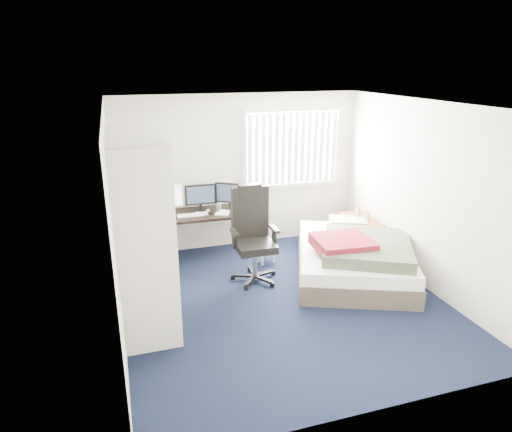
{
  "coord_description": "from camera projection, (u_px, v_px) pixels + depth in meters",
  "views": [
    {
      "loc": [
        -1.92,
        -4.93,
        2.96
      ],
      "look_at": [
        -0.25,
        0.4,
        1.06
      ],
      "focal_mm": 32.0,
      "sensor_mm": 36.0,
      "label": 1
    }
  ],
  "objects": [
    {
      "name": "ground",
      "position": [
        283.0,
        301.0,
        5.95
      ],
      "size": [
        4.2,
        4.2,
        0.0
      ],
      "primitive_type": "plane",
      "color": "black",
      "rests_on": "ground"
    },
    {
      "name": "footstool",
      "position": [
        265.0,
        252.0,
        7.03
      ],
      "size": [
        0.33,
        0.29,
        0.23
      ],
      "color": "white",
      "rests_on": "ground"
    },
    {
      "name": "window_assembly",
      "position": [
        293.0,
        148.0,
        7.53
      ],
      "size": [
        1.72,
        0.09,
        1.32
      ],
      "color": "white",
      "rests_on": "ground"
    },
    {
      "name": "nightstand",
      "position": [
        360.0,
        223.0,
        7.33
      ],
      "size": [
        0.42,
        0.83,
        0.75
      ],
      "color": "brown",
      "rests_on": "ground"
    },
    {
      "name": "office_chair",
      "position": [
        253.0,
        244.0,
        6.43
      ],
      "size": [
        0.65,
        0.64,
        1.35
      ],
      "color": "black",
      "rests_on": "ground"
    },
    {
      "name": "desk",
      "position": [
        199.0,
        210.0,
        7.08
      ],
      "size": [
        1.51,
        0.71,
        1.2
      ],
      "color": "black",
      "rests_on": "ground"
    },
    {
      "name": "room_shell",
      "position": [
        286.0,
        189.0,
        5.46
      ],
      "size": [
        4.2,
        4.2,
        4.2
      ],
      "color": "silver",
      "rests_on": "ground"
    },
    {
      "name": "closet",
      "position": [
        142.0,
        208.0,
        5.28
      ],
      "size": [
        0.64,
        1.84,
        2.22
      ],
      "color": "beige",
      "rests_on": "ground"
    },
    {
      "name": "pine_box",
      "position": [
        152.0,
        302.0,
        5.63
      ],
      "size": [
        0.45,
        0.38,
        0.3
      ],
      "primitive_type": "cube",
      "rotation": [
        0.0,
        0.0,
        -0.22
      ],
      "color": "tan",
      "rests_on": "ground"
    },
    {
      "name": "bed",
      "position": [
        354.0,
        256.0,
        6.59
      ],
      "size": [
        2.23,
        2.51,
        0.68
      ],
      "color": "#443A31",
      "rests_on": "ground"
    }
  ]
}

